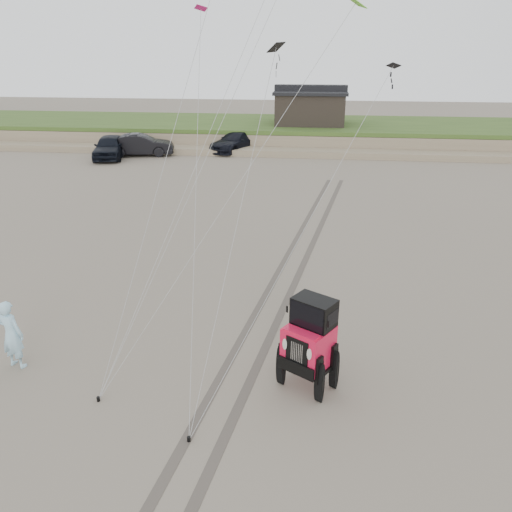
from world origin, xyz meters
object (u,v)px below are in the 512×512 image
object	(u,v)px
truck_a	(110,147)
man	(12,334)
cabin	(310,106)
jeep	(308,354)
truck_c	(237,142)
truck_b	(141,145)

from	to	relation	value
truck_a	man	xyz separation A→B (m)	(8.45, -27.29, 0.08)
cabin	jeep	size ratio (longest dim) A/B	1.24
truck_c	jeep	bearing A→B (deg)	-49.41
truck_a	truck_b	bearing A→B (deg)	19.06
truck_a	truck_c	bearing A→B (deg)	11.15
truck_a	truck_c	world-z (taller)	truck_a
cabin	truck_b	size ratio (longest dim) A/B	1.23
truck_b	man	bearing A→B (deg)	-179.81
man	truck_b	bearing A→B (deg)	-63.83
jeep	man	xyz separation A→B (m)	(-7.76, -0.07, 0.01)
cabin	man	xyz separation A→B (m)	(-6.92, -36.23, -2.26)
jeep	man	distance (m)	7.76
cabin	man	size ratio (longest dim) A/B	3.29
cabin	truck_c	world-z (taller)	cabin
truck_a	man	size ratio (longest dim) A/B	2.69
truck_c	jeep	size ratio (longest dim) A/B	1.10
jeep	truck_c	bearing A→B (deg)	133.82
truck_b	truck_c	size ratio (longest dim) A/B	0.92
man	truck_a	bearing A→B (deg)	-59.24
cabin	truck_c	size ratio (longest dim) A/B	1.13
jeep	cabin	bearing A→B (deg)	122.91
cabin	jeep	world-z (taller)	cabin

